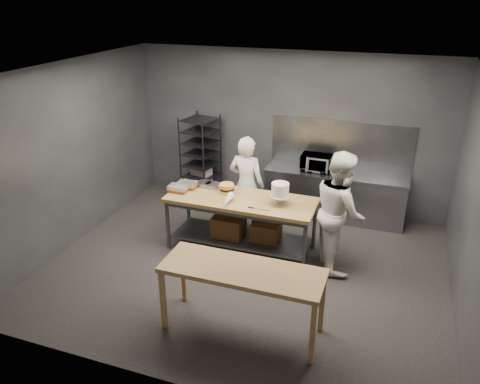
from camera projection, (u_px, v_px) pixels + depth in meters
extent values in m
plane|color=black|center=(246.00, 266.00, 7.34)|extent=(6.00, 6.00, 0.00)
cube|color=#4C4F54|center=(288.00, 131.00, 8.89)|extent=(6.00, 0.04, 3.00)
cube|color=olive|center=(241.00, 200.00, 7.49)|extent=(2.40, 0.90, 0.06)
cube|color=#47494C|center=(241.00, 238.00, 7.77)|extent=(2.25, 0.75, 0.03)
cylinder|color=#47494C|center=(168.00, 225.00, 7.69)|extent=(0.06, 0.06, 0.86)
cylinder|color=#47494C|center=(188.00, 206.00, 8.36)|extent=(0.06, 0.06, 0.86)
cylinder|color=#47494C|center=(304.00, 249.00, 6.99)|extent=(0.06, 0.06, 0.86)
cylinder|color=#47494C|center=(314.00, 226.00, 7.67)|extent=(0.06, 0.06, 0.86)
cube|color=brown|center=(229.00, 226.00, 7.75)|extent=(0.50, 0.40, 0.35)
cube|color=brown|center=(266.00, 231.00, 7.64)|extent=(0.45, 0.38, 0.30)
cube|color=olive|center=(242.00, 271.00, 5.66)|extent=(2.00, 0.70, 0.06)
cube|color=olive|center=(163.00, 300.00, 5.87)|extent=(0.06, 0.06, 0.84)
cube|color=olive|center=(184.00, 274.00, 6.39)|extent=(0.06, 0.06, 0.84)
cube|color=olive|center=(313.00, 334.00, 5.30)|extent=(0.06, 0.06, 0.84)
cube|color=olive|center=(322.00, 303.00, 5.81)|extent=(0.06, 0.06, 0.84)
cube|color=slate|center=(336.00, 174.00, 8.56)|extent=(2.60, 0.60, 0.04)
cube|color=slate|center=(334.00, 196.00, 8.74)|extent=(2.56, 0.56, 0.86)
cube|color=slate|center=(341.00, 145.00, 8.63)|extent=(2.60, 0.02, 0.90)
cube|color=black|center=(201.00, 159.00, 9.30)|extent=(0.72, 0.76, 1.75)
cube|color=silver|center=(201.00, 175.00, 9.44)|extent=(0.42, 0.31, 0.45)
imported|color=white|center=(246.00, 185.00, 8.09)|extent=(0.67, 0.48, 1.75)
imported|color=silver|center=(340.00, 211.00, 7.01)|extent=(1.01, 1.11, 1.87)
imported|color=black|center=(316.00, 163.00, 8.60)|extent=(0.54, 0.37, 0.30)
cylinder|color=#AEA48B|center=(280.00, 204.00, 7.26)|extent=(0.20, 0.20, 0.02)
cylinder|color=#AEA48B|center=(280.00, 200.00, 7.23)|extent=(0.06, 0.06, 0.12)
cylinder|color=#AEA48B|center=(280.00, 196.00, 7.20)|extent=(0.34, 0.34, 0.02)
cylinder|color=white|center=(280.00, 189.00, 7.16)|extent=(0.27, 0.27, 0.20)
cylinder|color=#EDB84B|center=(227.00, 191.00, 7.65)|extent=(0.24, 0.24, 0.06)
cylinder|color=black|center=(227.00, 189.00, 7.63)|extent=(0.24, 0.24, 0.04)
cylinder|color=#EDB84B|center=(227.00, 186.00, 7.61)|extent=(0.24, 0.24, 0.06)
cylinder|color=gray|center=(204.00, 184.00, 7.92)|extent=(0.25, 0.25, 0.07)
cylinder|color=gray|center=(213.00, 186.00, 7.85)|extent=(0.24, 0.24, 0.07)
cylinder|color=gray|center=(188.00, 185.00, 7.89)|extent=(0.26, 0.26, 0.07)
cylinder|color=gray|center=(188.00, 184.00, 7.91)|extent=(0.27, 0.27, 0.07)
cone|color=white|center=(228.00, 200.00, 7.27)|extent=(0.14, 0.39, 0.12)
cube|color=slate|center=(262.00, 210.00, 7.09)|extent=(0.28, 0.02, 0.00)
cube|color=black|center=(251.00, 208.00, 7.14)|extent=(0.09, 0.02, 0.02)
cube|color=brown|center=(178.00, 190.00, 7.70)|extent=(0.30, 0.20, 0.05)
cube|color=silver|center=(178.00, 187.00, 7.68)|extent=(0.31, 0.21, 0.06)
cube|color=brown|center=(187.00, 187.00, 7.84)|extent=(0.30, 0.20, 0.05)
cube|color=silver|center=(187.00, 184.00, 7.82)|extent=(0.31, 0.21, 0.06)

